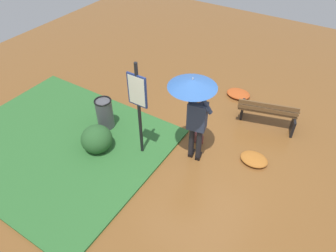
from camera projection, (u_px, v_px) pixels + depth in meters
The scene contains 10 objects.
ground_plane at pixel (205, 156), 6.92m from camera, with size 18.00×18.00×0.00m, color brown.
grass_verge at pixel (59, 143), 7.19m from camera, with size 4.80×4.00×0.05m.
person_with_umbrella at pixel (195, 100), 5.91m from camera, with size 0.96×0.96×2.04m.
info_sign_post at pixel (138, 101), 6.06m from camera, with size 0.44×0.07×2.30m.
handbag at pixel (197, 137), 7.20m from camera, with size 0.33×0.26×0.37m.
park_bench at pixel (268, 112), 7.46m from camera, with size 1.44×0.75×0.75m.
trash_bin at pixel (105, 114), 7.39m from camera, with size 0.42×0.42×0.83m.
shrub_cluster at pixel (96, 139), 6.92m from camera, with size 0.77×0.70×0.63m.
leaf_pile_near_person at pixel (254, 159), 6.75m from camera, with size 0.61×0.49×0.13m.
leaf_pile_by_bench at pixel (238, 94), 8.65m from camera, with size 0.66×0.53×0.15m.
Camera 1 is at (-1.83, 4.51, 5.03)m, focal length 32.65 mm.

